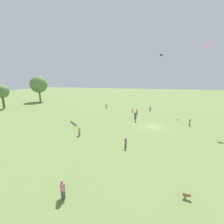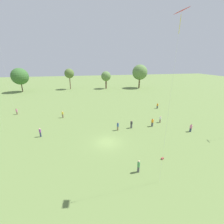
{
  "view_description": "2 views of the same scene",
  "coord_description": "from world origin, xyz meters",
  "px_view_note": "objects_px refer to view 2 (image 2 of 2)",
  "views": [
    {
      "loc": [
        -33.31,
        1.35,
        10.74
      ],
      "look_at": [
        -2.68,
        8.96,
        3.49
      ],
      "focal_mm": 24.0,
      "sensor_mm": 36.0,
      "label": 1
    },
    {
      "loc": [
        -3.78,
        -22.57,
        13.56
      ],
      "look_at": [
        2.64,
        8.79,
        2.42
      ],
      "focal_mm": 24.0,
      "sensor_mm": 36.0,
      "label": 2
    }
  ],
  "objects_px": {
    "person_3": "(131,124)",
    "person_1": "(157,106)",
    "person_7": "(191,128)",
    "picnic_bag_0": "(162,158)",
    "person_5": "(160,119)",
    "person_2": "(152,123)",
    "person_10": "(17,111)",
    "person_8": "(118,126)",
    "person_0": "(63,114)",
    "person_4": "(40,132)",
    "person_9": "(139,166)",
    "kite_1": "(180,24)"
  },
  "relations": [
    {
      "from": "person_3",
      "to": "person_5",
      "type": "bearing_deg",
      "value": -143.0
    },
    {
      "from": "kite_1",
      "to": "person_2",
      "type": "bearing_deg",
      "value": -153.25
    },
    {
      "from": "person_1",
      "to": "person_9",
      "type": "height_order",
      "value": "person_9"
    },
    {
      "from": "person_4",
      "to": "person_8",
      "type": "xyz_separation_m",
      "value": [
        14.74,
        -0.22,
        0.0
      ]
    },
    {
      "from": "person_1",
      "to": "picnic_bag_0",
      "type": "relative_size",
      "value": 3.56
    },
    {
      "from": "person_3",
      "to": "person_10",
      "type": "relative_size",
      "value": 1.04
    },
    {
      "from": "person_1",
      "to": "picnic_bag_0",
      "type": "xyz_separation_m",
      "value": [
        -10.85,
        -22.39,
        -0.67
      ]
    },
    {
      "from": "person_8",
      "to": "picnic_bag_0",
      "type": "distance_m",
      "value": 11.29
    },
    {
      "from": "person_2",
      "to": "person_10",
      "type": "bearing_deg",
      "value": 15.83
    },
    {
      "from": "person_8",
      "to": "person_9",
      "type": "bearing_deg",
      "value": 24.67
    },
    {
      "from": "person_1",
      "to": "person_5",
      "type": "bearing_deg",
      "value": -178.7
    },
    {
      "from": "person_1",
      "to": "person_4",
      "type": "distance_m",
      "value": 31.91
    },
    {
      "from": "person_4",
      "to": "picnic_bag_0",
      "type": "relative_size",
      "value": 3.87
    },
    {
      "from": "person_1",
      "to": "person_2",
      "type": "xyz_separation_m",
      "value": [
        -7.22,
        -11.52,
        0.09
      ]
    },
    {
      "from": "person_5",
      "to": "kite_1",
      "type": "distance_m",
      "value": 24.15
    },
    {
      "from": "person_7",
      "to": "person_0",
      "type": "bearing_deg",
      "value": 82.2
    },
    {
      "from": "person_0",
      "to": "person_4",
      "type": "distance_m",
      "value": 9.83
    },
    {
      "from": "person_1",
      "to": "person_8",
      "type": "distance_m",
      "value": 19.11
    },
    {
      "from": "person_0",
      "to": "person_4",
      "type": "bearing_deg",
      "value": -67.37
    },
    {
      "from": "kite_1",
      "to": "person_0",
      "type": "bearing_deg",
      "value": -101.38
    },
    {
      "from": "person_4",
      "to": "person_10",
      "type": "relative_size",
      "value": 1.06
    },
    {
      "from": "person_3",
      "to": "person_4",
      "type": "relative_size",
      "value": 0.98
    },
    {
      "from": "person_8",
      "to": "person_9",
      "type": "distance_m",
      "value": 12.26
    },
    {
      "from": "person_4",
      "to": "person_0",
      "type": "bearing_deg",
      "value": 123.66
    },
    {
      "from": "person_5",
      "to": "picnic_bag_0",
      "type": "bearing_deg",
      "value": 27.67
    },
    {
      "from": "person_4",
      "to": "person_7",
      "type": "distance_m",
      "value": 29.08
    },
    {
      "from": "person_3",
      "to": "person_7",
      "type": "bearing_deg",
      "value": -174.15
    },
    {
      "from": "person_10",
      "to": "picnic_bag_0",
      "type": "bearing_deg",
      "value": 117.02
    },
    {
      "from": "person_7",
      "to": "person_2",
      "type": "bearing_deg",
      "value": 77.65
    },
    {
      "from": "person_5",
      "to": "person_7",
      "type": "relative_size",
      "value": 0.98
    },
    {
      "from": "person_0",
      "to": "person_2",
      "type": "xyz_separation_m",
      "value": [
        19.42,
        -9.19,
        0.01
      ]
    },
    {
      "from": "person_9",
      "to": "person_10",
      "type": "xyz_separation_m",
      "value": [
        -23.49,
        26.73,
        -0.08
      ]
    },
    {
      "from": "person_3",
      "to": "person_5",
      "type": "height_order",
      "value": "person_3"
    },
    {
      "from": "person_9",
      "to": "person_10",
      "type": "relative_size",
      "value": 1.06
    },
    {
      "from": "person_0",
      "to": "picnic_bag_0",
      "type": "height_order",
      "value": "person_0"
    },
    {
      "from": "person_3",
      "to": "person_1",
      "type": "bearing_deg",
      "value": -110.47
    },
    {
      "from": "person_8",
      "to": "person_2",
      "type": "bearing_deg",
      "value": 118.71
    },
    {
      "from": "person_3",
      "to": "person_7",
      "type": "xyz_separation_m",
      "value": [
        11.04,
        -3.98,
        -0.05
      ]
    },
    {
      "from": "person_8",
      "to": "person_10",
      "type": "xyz_separation_m",
      "value": [
        -23.76,
        14.48,
        -0.08
      ]
    },
    {
      "from": "person_4",
      "to": "person_5",
      "type": "height_order",
      "value": "person_4"
    },
    {
      "from": "person_1",
      "to": "person_2",
      "type": "distance_m",
      "value": 13.6
    },
    {
      "from": "person_1",
      "to": "person_5",
      "type": "height_order",
      "value": "person_1"
    },
    {
      "from": "person_2",
      "to": "person_9",
      "type": "xyz_separation_m",
      "value": [
        -8.01,
        -12.63,
        0.01
      ]
    },
    {
      "from": "person_0",
      "to": "person_10",
      "type": "xyz_separation_m",
      "value": [
        -12.08,
        4.92,
        -0.05
      ]
    },
    {
      "from": "person_4",
      "to": "person_10",
      "type": "xyz_separation_m",
      "value": [
        -9.02,
        14.26,
        -0.08
      ]
    },
    {
      "from": "person_10",
      "to": "person_0",
      "type": "bearing_deg",
      "value": 136.74
    },
    {
      "from": "person_0",
      "to": "kite_1",
      "type": "height_order",
      "value": "kite_1"
    },
    {
      "from": "person_0",
      "to": "person_1",
      "type": "relative_size",
      "value": 1.09
    },
    {
      "from": "person_0",
      "to": "person_9",
      "type": "bearing_deg",
      "value": -21.63
    },
    {
      "from": "person_8",
      "to": "person_10",
      "type": "height_order",
      "value": "person_8"
    }
  ]
}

